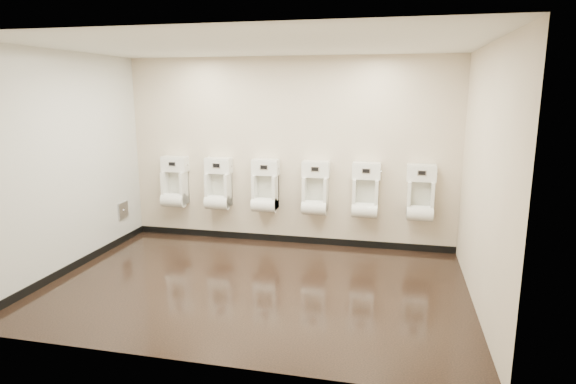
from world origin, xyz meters
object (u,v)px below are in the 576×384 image
(urinal_3, at_px, (315,192))
(urinal_5, at_px, (420,197))
(urinal_1, at_px, (218,188))
(urinal_2, at_px, (265,190))
(urinal_4, at_px, (366,194))
(urinal_0, at_px, (175,186))
(access_panel, at_px, (123,210))

(urinal_3, height_order, urinal_5, same)
(urinal_1, relative_size, urinal_3, 1.00)
(urinal_2, xyz_separation_m, urinal_4, (1.51, 0.00, 0.00))
(urinal_1, relative_size, urinal_5, 1.00)
(urinal_1, bearing_deg, urinal_2, 0.00)
(urinal_2, distance_m, urinal_4, 1.51)
(urinal_3, distance_m, urinal_4, 0.74)
(urinal_2, bearing_deg, urinal_3, 0.00)
(urinal_2, height_order, urinal_4, same)
(urinal_0, height_order, urinal_1, same)
(urinal_0, bearing_deg, urinal_3, 0.00)
(urinal_1, distance_m, urinal_3, 1.52)
(urinal_5, bearing_deg, urinal_4, 180.00)
(urinal_0, height_order, urinal_3, same)
(access_panel, relative_size, urinal_0, 0.32)
(urinal_1, xyz_separation_m, urinal_4, (2.26, 0.00, 0.00))
(urinal_4, bearing_deg, urinal_2, 180.00)
(urinal_1, xyz_separation_m, urinal_3, (1.52, 0.00, 0.00))
(access_panel, distance_m, urinal_5, 4.46)
(urinal_0, bearing_deg, urinal_5, 0.00)
(urinal_0, bearing_deg, urinal_4, 0.00)
(urinal_4, distance_m, urinal_5, 0.77)
(urinal_3, relative_size, urinal_4, 1.00)
(urinal_0, xyz_separation_m, urinal_2, (1.48, 0.00, 0.00))
(urinal_1, height_order, urinal_3, same)
(urinal_2, relative_size, urinal_4, 1.00)
(access_panel, distance_m, urinal_4, 3.71)
(urinal_0, height_order, urinal_4, same)
(access_panel, distance_m, urinal_2, 2.23)
(urinal_1, bearing_deg, access_panel, -163.72)
(urinal_2, distance_m, urinal_5, 2.27)
(urinal_0, height_order, urinal_2, same)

